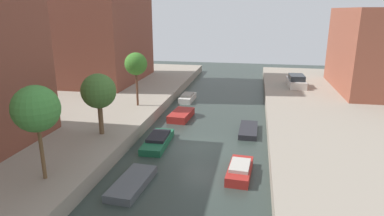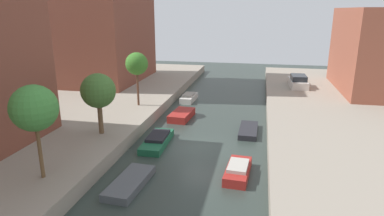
{
  "view_description": "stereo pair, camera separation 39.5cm",
  "coord_description": "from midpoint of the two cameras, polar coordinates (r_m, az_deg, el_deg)",
  "views": [
    {
      "loc": [
        3.79,
        -22.73,
        9.83
      ],
      "look_at": [
        -1.25,
        3.6,
        1.96
      ],
      "focal_mm": 31.3,
      "sensor_mm": 36.0,
      "label": 1
    },
    {
      "loc": [
        4.18,
        -22.65,
        9.83
      ],
      "look_at": [
        -1.25,
        3.6,
        1.96
      ],
      "focal_mm": 31.3,
      "sensor_mm": 36.0,
      "label": 2
    }
  ],
  "objects": [
    {
      "name": "moored_boat_left_5",
      "position": [
        37.6,
        -1.04,
        1.78
      ],
      "size": [
        1.45,
        3.49,
        0.84
      ],
      "color": "beige",
      "rests_on": "ground_plane"
    },
    {
      "name": "moored_boat_left_3",
      "position": [
        25.64,
        -6.29,
        -5.54
      ],
      "size": [
        1.7,
        4.62,
        0.72
      ],
      "color": "#195638",
      "rests_on": "ground_plane"
    },
    {
      "name": "moored_boat_right_3",
      "position": [
        28.28,
        9.19,
        -3.73
      ],
      "size": [
        1.5,
        3.86,
        0.44
      ],
      "color": "#232328",
      "rests_on": "ground_plane"
    },
    {
      "name": "ground_plane",
      "position": [
        25.05,
        0.81,
        -6.76
      ],
      "size": [
        84.0,
        84.0,
        0.0
      ],
      "primitive_type": "plane",
      "color": "#2D3833"
    },
    {
      "name": "street_tree_2",
      "position": [
        24.98,
        -16.07,
        2.72
      ],
      "size": [
        2.52,
        2.52,
        4.51
      ],
      "color": "brown",
      "rests_on": "quay_left"
    },
    {
      "name": "street_tree_1",
      "position": [
        19.04,
        -25.58,
        -0.17
      ],
      "size": [
        2.45,
        2.45,
        5.19
      ],
      "color": "brown",
      "rests_on": "quay_left"
    },
    {
      "name": "parked_car",
      "position": [
        42.13,
        17.05,
        4.37
      ],
      "size": [
        2.07,
        4.76,
        1.44
      ],
      "color": "beige",
      "rests_on": "quay_right"
    },
    {
      "name": "moored_boat_left_4",
      "position": [
        31.46,
        -2.22,
        -1.23
      ],
      "size": [
        1.97,
        3.65,
        0.66
      ],
      "color": "maroon",
      "rests_on": "ground_plane"
    },
    {
      "name": "moored_boat_right_2",
      "position": [
        21.14,
        7.6,
        -10.45
      ],
      "size": [
        1.59,
        3.56,
        0.8
      ],
      "color": "maroon",
      "rests_on": "ground_plane"
    },
    {
      "name": "street_tree_3",
      "position": [
        31.88,
        -9.89,
        7.36
      ],
      "size": [
        2.12,
        2.12,
        5.07
      ],
      "color": "brown",
      "rests_on": "quay_left"
    },
    {
      "name": "quay_left",
      "position": [
        31.02,
        -27.66,
        -3.09
      ],
      "size": [
        20.0,
        64.0,
        1.0
      ],
      "primitive_type": "cube",
      "color": "gray",
      "rests_on": "ground_plane"
    },
    {
      "name": "moored_boat_left_2",
      "position": [
        20.13,
        -10.74,
        -12.46
      ],
      "size": [
        1.87,
        4.14,
        0.46
      ],
      "color": "#4C5156",
      "rests_on": "ground_plane"
    }
  ]
}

